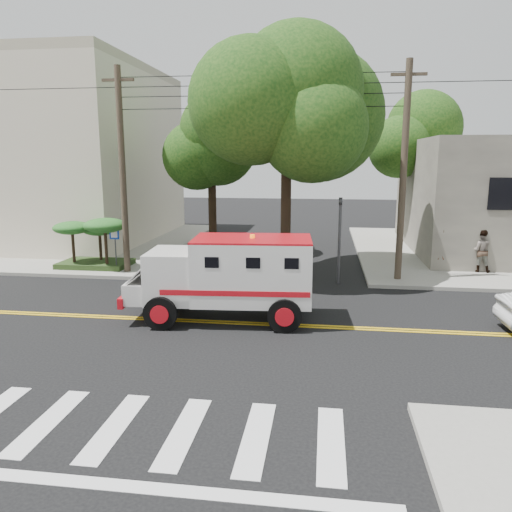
# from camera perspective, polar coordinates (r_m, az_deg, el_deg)

# --- Properties ---
(ground) EXTENTS (100.00, 100.00, 0.00)m
(ground) POSITION_cam_1_polar(r_m,az_deg,el_deg) (16.16, -3.90, -7.56)
(ground) COLOR black
(ground) RESTS_ON ground
(sidewalk_nw) EXTENTS (17.00, 17.00, 0.15)m
(sidewalk_nw) POSITION_cam_1_polar(r_m,az_deg,el_deg) (33.39, -22.20, 1.52)
(sidewalk_nw) COLOR gray
(sidewalk_nw) RESTS_ON ground
(building_left) EXTENTS (16.00, 14.00, 10.00)m
(building_left) POSITION_cam_1_polar(r_m,az_deg,el_deg) (35.31, -24.44, 10.12)
(building_left) COLOR beige
(building_left) RESTS_ON sidewalk_nw
(utility_pole_left) EXTENTS (0.28, 0.28, 9.00)m
(utility_pole_left) POSITION_cam_1_polar(r_m,az_deg,el_deg) (22.74, -15.00, 9.07)
(utility_pole_left) COLOR #382D23
(utility_pole_left) RESTS_ON ground
(utility_pole_right) EXTENTS (0.28, 0.28, 9.00)m
(utility_pole_right) POSITION_cam_1_polar(r_m,az_deg,el_deg) (21.41, 16.48, 8.89)
(utility_pole_right) COLOR #382D23
(utility_pole_right) RESTS_ON ground
(tree_main) EXTENTS (6.08, 5.70, 9.85)m
(tree_main) POSITION_cam_1_polar(r_m,az_deg,el_deg) (21.31, 4.72, 16.56)
(tree_main) COLOR black
(tree_main) RESTS_ON ground
(tree_left) EXTENTS (4.48, 4.20, 7.70)m
(tree_left) POSITION_cam_1_polar(r_m,az_deg,el_deg) (27.40, -4.55, 12.27)
(tree_left) COLOR black
(tree_left) RESTS_ON ground
(tree_right) EXTENTS (4.80, 4.50, 8.20)m
(tree_right) POSITION_cam_1_polar(r_m,az_deg,el_deg) (31.28, 18.77, 12.25)
(tree_right) COLOR black
(tree_right) RESTS_ON ground
(traffic_signal) EXTENTS (0.15, 0.18, 3.60)m
(traffic_signal) POSITION_cam_1_polar(r_m,az_deg,el_deg) (20.79, 9.54, 2.83)
(traffic_signal) COLOR #3F3F42
(traffic_signal) RESTS_ON ground
(accessibility_sign) EXTENTS (0.45, 0.10, 2.02)m
(accessibility_sign) POSITION_cam_1_polar(r_m,az_deg,el_deg) (23.44, -15.81, 1.37)
(accessibility_sign) COLOR #3F3F42
(accessibility_sign) RESTS_ON ground
(palm_planter) EXTENTS (3.52, 2.63, 2.36)m
(palm_planter) POSITION_cam_1_polar(r_m,az_deg,el_deg) (24.32, -18.09, 2.25)
(palm_planter) COLOR #1E3314
(palm_planter) RESTS_ON sidewalk_nw
(armored_truck) EXTENTS (6.09, 2.77, 2.71)m
(armored_truck) POSITION_cam_1_polar(r_m,az_deg,el_deg) (15.97, -3.16, -2.03)
(armored_truck) COLOR silver
(armored_truck) RESTS_ON ground
(pedestrian_a) EXTENTS (0.73, 0.50, 1.93)m
(pedestrian_a) POSITION_cam_1_polar(r_m,az_deg,el_deg) (24.12, 20.32, 0.76)
(pedestrian_a) COLOR gray
(pedestrian_a) RESTS_ON sidewalk_ne
(pedestrian_b) EXTENTS (1.05, 0.89, 1.91)m
(pedestrian_b) POSITION_cam_1_polar(r_m,az_deg,el_deg) (24.43, 24.32, 0.55)
(pedestrian_b) COLOR gray
(pedestrian_b) RESTS_ON sidewalk_ne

